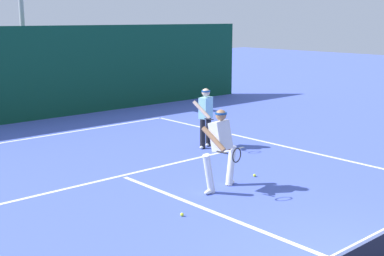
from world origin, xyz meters
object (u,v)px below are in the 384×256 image
Objects in this scene: tennis_ball at (255,175)px; player_near at (221,146)px; tennis_ball_extra at (182,215)px; player_far at (206,115)px; light_pole at (21,0)px.

player_near is at bearing -174.61° from tennis_ball.
tennis_ball is at bearing 14.95° from tennis_ball_extra.
tennis_ball is 1.00× the size of tennis_ball_extra.
player_far reaches higher than tennis_ball.
light_pole is (1.02, 11.43, 3.15)m from player_near.
tennis_ball is at bearing 175.66° from player_near.
tennis_ball is (-1.03, -2.69, -0.86)m from player_far.
tennis_ball_extra is (-1.56, -0.62, -0.89)m from player_near.
tennis_ball is (1.17, 0.11, -0.89)m from player_near.
player_far is 0.25× the size of light_pole.
player_near is 1.90m from tennis_ball_extra.
player_near is 25.32× the size of tennis_ball_extra.
light_pole reaches higher than player_far.
tennis_ball is 12.02m from light_pole.
player_far is 24.44× the size of tennis_ball.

